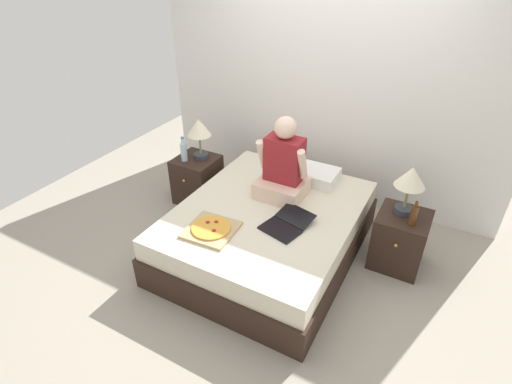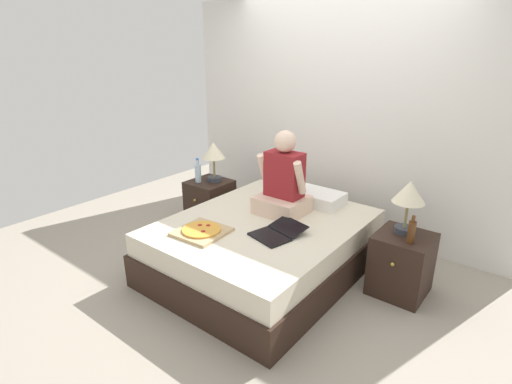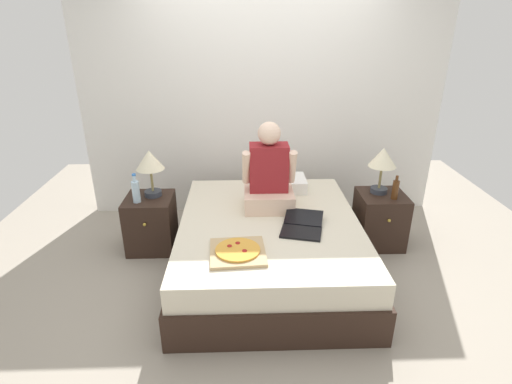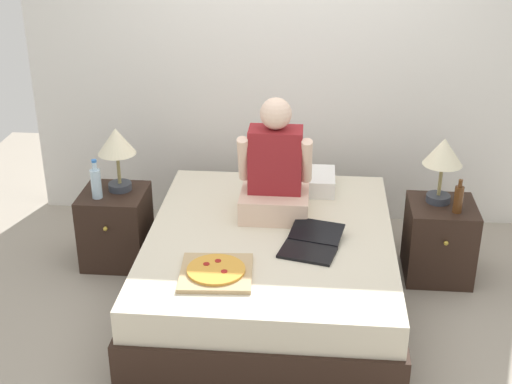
% 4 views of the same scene
% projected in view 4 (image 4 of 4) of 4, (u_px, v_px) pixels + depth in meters
% --- Properties ---
extents(ground_plane, '(5.88, 5.88, 0.00)m').
position_uv_depth(ground_plane, '(270.00, 301.00, 4.63)').
color(ground_plane, '#9E9384').
extents(wall_back, '(3.88, 0.12, 2.50)m').
position_uv_depth(wall_back, '(284.00, 61.00, 5.30)').
color(wall_back, silver).
rests_on(wall_back, ground).
extents(bed, '(1.56, 1.92, 0.50)m').
position_uv_depth(bed, '(270.00, 268.00, 4.53)').
color(bed, black).
rests_on(bed, ground).
extents(nightstand_left, '(0.44, 0.47, 0.53)m').
position_uv_depth(nightstand_left, '(116.00, 227.00, 5.01)').
color(nightstand_left, black).
rests_on(nightstand_left, ground).
extents(lamp_on_left_nightstand, '(0.26, 0.26, 0.45)m').
position_uv_depth(lamp_on_left_nightstand, '(117.00, 146.00, 4.80)').
color(lamp_on_left_nightstand, '#333842').
rests_on(lamp_on_left_nightstand, nightstand_left).
extents(water_bottle, '(0.07, 0.07, 0.28)m').
position_uv_depth(water_bottle, '(96.00, 183.00, 4.77)').
color(water_bottle, silver).
rests_on(water_bottle, nightstand_left).
extents(nightstand_right, '(0.44, 0.47, 0.53)m').
position_uv_depth(nightstand_right, '(439.00, 240.00, 4.83)').
color(nightstand_right, black).
rests_on(nightstand_right, ground).
extents(lamp_on_right_nightstand, '(0.26, 0.26, 0.45)m').
position_uv_depth(lamp_on_right_nightstand, '(443.00, 156.00, 4.63)').
color(lamp_on_right_nightstand, '#333842').
rests_on(lamp_on_right_nightstand, nightstand_right).
extents(beer_bottle, '(0.06, 0.06, 0.23)m').
position_uv_depth(beer_bottle, '(458.00, 199.00, 4.58)').
color(beer_bottle, '#512D14').
rests_on(beer_bottle, nightstand_right).
extents(pillow, '(0.52, 0.34, 0.12)m').
position_uv_depth(pillow, '(298.00, 181.00, 5.00)').
color(pillow, white).
rests_on(pillow, bed).
extents(person_seated, '(0.47, 0.40, 0.78)m').
position_uv_depth(person_seated, '(275.00, 173.00, 4.56)').
color(person_seated, beige).
rests_on(person_seated, bed).
extents(laptop, '(0.41, 0.48, 0.07)m').
position_uv_depth(laptop, '(311.00, 245.00, 4.24)').
color(laptop, black).
rests_on(laptop, bed).
extents(pizza_box, '(0.43, 0.43, 0.05)m').
position_uv_depth(pizza_box, '(216.00, 272.00, 3.97)').
color(pizza_box, tan).
rests_on(pizza_box, bed).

